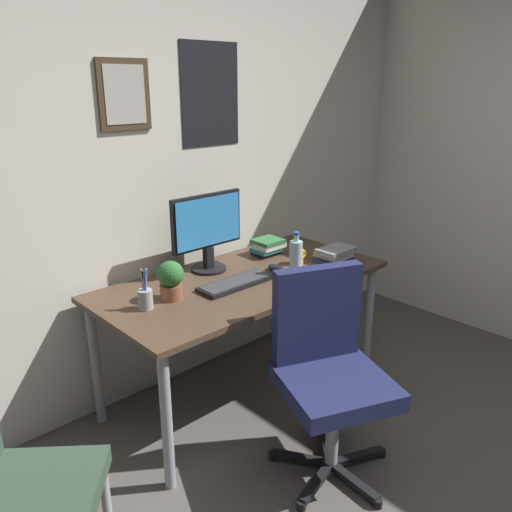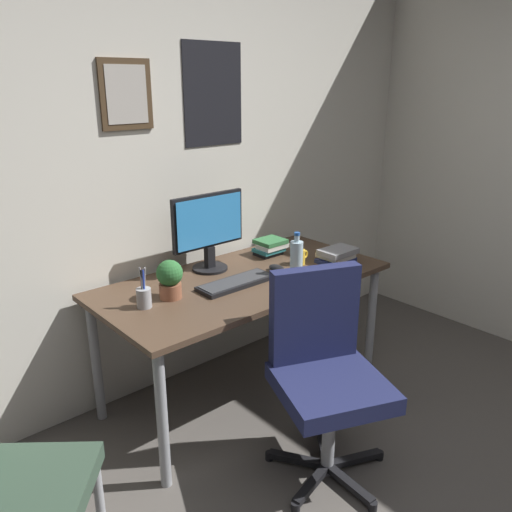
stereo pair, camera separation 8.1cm
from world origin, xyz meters
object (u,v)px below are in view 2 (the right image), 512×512
(pen_cup, at_px, (144,297))
(coffee_mug_near, at_px, (299,257))
(keyboard, at_px, (236,283))
(book_stack_right, at_px, (337,255))
(monitor, at_px, (209,229))
(potted_plant, at_px, (170,278))
(book_stack_left, at_px, (270,247))
(computer_mouse, at_px, (277,268))
(side_chair, at_px, (1,478))
(water_bottle, at_px, (296,258))
(office_chair, at_px, (324,365))

(pen_cup, bearing_deg, coffee_mug_near, -3.31)
(keyboard, distance_m, book_stack_right, 0.68)
(monitor, height_order, potted_plant, monitor)
(keyboard, distance_m, book_stack_left, 0.53)
(computer_mouse, height_order, book_stack_right, book_stack_right)
(computer_mouse, distance_m, coffee_mug_near, 0.19)
(monitor, distance_m, coffee_mug_near, 0.56)
(side_chair, relative_size, potted_plant, 4.49)
(monitor, relative_size, keyboard, 1.07)
(side_chair, distance_m, water_bottle, 1.68)
(keyboard, height_order, book_stack_right, book_stack_right)
(monitor, distance_m, potted_plant, 0.46)
(keyboard, distance_m, coffee_mug_near, 0.49)
(book_stack_right, bearing_deg, coffee_mug_near, 147.29)
(monitor, bearing_deg, pen_cup, -158.34)
(pen_cup, bearing_deg, computer_mouse, -4.33)
(computer_mouse, height_order, pen_cup, pen_cup)
(keyboard, distance_m, potted_plant, 0.37)
(water_bottle, height_order, book_stack_left, water_bottle)
(keyboard, relative_size, computer_mouse, 3.91)
(office_chair, xyz_separation_m, book_stack_left, (0.47, 0.87, 0.25))
(coffee_mug_near, relative_size, book_stack_right, 0.49)
(side_chair, distance_m, pen_cup, 0.96)
(water_bottle, bearing_deg, keyboard, 158.68)
(computer_mouse, bearing_deg, book_stack_left, 54.64)
(coffee_mug_near, xyz_separation_m, book_stack_right, (0.19, -0.12, -0.00))
(office_chair, relative_size, computer_mouse, 8.64)
(potted_plant, bearing_deg, water_bottle, -17.20)
(coffee_mug_near, xyz_separation_m, pen_cup, (-0.99, 0.06, 0.01))
(book_stack_right, bearing_deg, office_chair, -142.63)
(monitor, bearing_deg, keyboard, -97.47)
(computer_mouse, distance_m, pen_cup, 0.81)
(keyboard, xyz_separation_m, book_stack_left, (0.47, 0.24, 0.04))
(computer_mouse, distance_m, book_stack_right, 0.39)
(coffee_mug_near, bearing_deg, side_chair, -167.76)
(keyboard, bearing_deg, book_stack_left, 27.48)
(office_chair, bearing_deg, side_chair, 169.05)
(monitor, xyz_separation_m, computer_mouse, (0.26, -0.28, -0.22))
(keyboard, distance_m, water_bottle, 0.36)
(monitor, height_order, book_stack_left, monitor)
(office_chair, height_order, pen_cup, office_chair)
(computer_mouse, xyz_separation_m, book_stack_left, (0.17, 0.24, 0.03))
(coffee_mug_near, bearing_deg, potted_plant, 175.06)
(office_chair, relative_size, side_chair, 1.09)
(computer_mouse, relative_size, coffee_mug_near, 1.01)
(side_chair, relative_size, keyboard, 2.03)
(office_chair, xyz_separation_m, monitor, (0.04, 0.91, 0.43))
(office_chair, relative_size, pen_cup, 4.75)
(monitor, xyz_separation_m, book_stack_right, (0.64, -0.39, -0.20))
(office_chair, relative_size, book_stack_right, 4.29)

